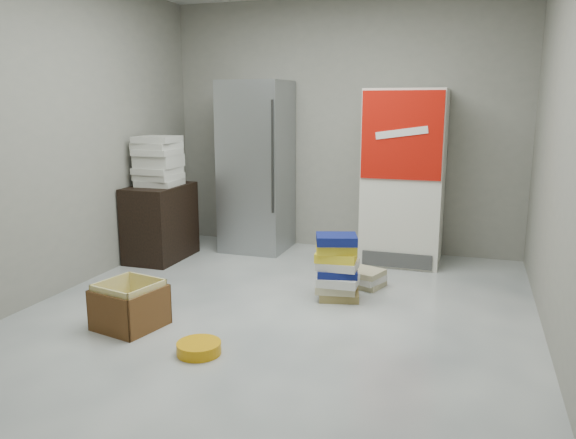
# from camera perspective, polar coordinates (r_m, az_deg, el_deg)

# --- Properties ---
(ground) EXTENTS (5.00, 5.00, 0.00)m
(ground) POSITION_cam_1_polar(r_m,az_deg,el_deg) (4.35, -2.29, -10.63)
(ground) COLOR silver
(ground) RESTS_ON ground
(room_shell) EXTENTS (4.04, 5.04, 2.82)m
(room_shell) POSITION_cam_1_polar(r_m,az_deg,el_deg) (4.03, -2.51, 13.74)
(room_shell) COLOR gray
(room_shell) RESTS_ON ground
(steel_fridge) EXTENTS (0.70, 0.72, 1.90)m
(steel_fridge) POSITION_cam_1_polar(r_m,az_deg,el_deg) (6.38, -3.20, 5.36)
(steel_fridge) COLOR #9B9EA2
(steel_fridge) RESTS_ON ground
(coke_cooler) EXTENTS (0.80, 0.73, 1.80)m
(coke_cooler) POSITION_cam_1_polar(r_m,az_deg,el_deg) (5.98, 11.72, 4.26)
(coke_cooler) COLOR silver
(coke_cooler) RESTS_ON ground
(wood_shelf) EXTENTS (0.50, 0.80, 0.80)m
(wood_shelf) POSITION_cam_1_polar(r_m,az_deg,el_deg) (6.18, -12.82, -0.28)
(wood_shelf) COLOR black
(wood_shelf) RESTS_ON ground
(supply_box_stack) EXTENTS (0.43, 0.43, 0.52)m
(supply_box_stack) POSITION_cam_1_polar(r_m,az_deg,el_deg) (6.08, -13.05, 5.81)
(supply_box_stack) COLOR beige
(supply_box_stack) RESTS_ON wood_shelf
(phonebook_stack_main) EXTENTS (0.43, 0.38, 0.57)m
(phonebook_stack_main) POSITION_cam_1_polar(r_m,az_deg,el_deg) (4.81, 5.01, -4.84)
(phonebook_stack_main) COLOR olive
(phonebook_stack_main) RESTS_ON ground
(phonebook_stack_side) EXTENTS (0.44, 0.41, 0.16)m
(phonebook_stack_side) POSITION_cam_1_polar(r_m,az_deg,el_deg) (5.24, 7.58, -5.86)
(phonebook_stack_side) COLOR tan
(phonebook_stack_side) RESTS_ON ground
(cardboard_box) EXTENTS (0.52, 0.52, 0.35)m
(cardboard_box) POSITION_cam_1_polar(r_m,az_deg,el_deg) (4.43, -15.75, -8.70)
(cardboard_box) COLOR gold
(cardboard_box) RESTS_ON ground
(bucket_lid) EXTENTS (0.34, 0.34, 0.08)m
(bucket_lid) POSITION_cam_1_polar(r_m,az_deg,el_deg) (3.92, -9.04, -12.78)
(bucket_lid) COLOR orange
(bucket_lid) RESTS_ON ground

